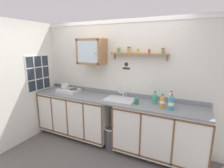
{
  "coord_description": "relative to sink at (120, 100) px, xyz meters",
  "views": [
    {
      "loc": [
        1.36,
        -2.35,
        1.95
      ],
      "look_at": [
        -0.06,
        0.55,
        1.22
      ],
      "focal_mm": 27.47,
      "sensor_mm": 36.0,
      "label": 1
    }
  ],
  "objects": [
    {
      "name": "warning_sign",
      "position": [
        0.01,
        0.24,
        0.61
      ],
      "size": [
        0.17,
        0.01,
        0.22
      ],
      "color": "silver"
    },
    {
      "name": "floor",
      "position": [
        -0.15,
        -0.48,
        -0.95
      ],
      "size": [
        6.39,
        6.39,
        0.0
      ],
      "primitive_type": "plane",
      "color": "#565451",
      "rests_on": "ground"
    },
    {
      "name": "bottle_soda_green_2",
      "position": [
        0.63,
        0.03,
        0.1
      ],
      "size": [
        0.08,
        0.08,
        0.22
      ],
      "color": "#4CB266",
      "rests_on": "countertop"
    },
    {
      "name": "lower_cabinet_run_right",
      "position": [
        0.76,
        -0.04,
        -0.48
      ],
      "size": [
        1.55,
        0.59,
        0.93
      ],
      "color": "black",
      "rests_on": "ground"
    },
    {
      "name": "trash_bin",
      "position": [
        -0.11,
        -0.17,
        -0.73
      ],
      "size": [
        0.26,
        0.26,
        0.43
      ],
      "color": "#4C4C51",
      "rests_on": "ground"
    },
    {
      "name": "bottle_detergent_teal_3",
      "position": [
        0.93,
        -0.15,
        0.12
      ],
      "size": [
        0.08,
        0.08,
        0.26
      ],
      "color": "teal",
      "rests_on": "countertop"
    },
    {
      "name": "mug",
      "position": [
        0.35,
        -0.13,
        0.06
      ],
      "size": [
        0.08,
        0.12,
        0.1
      ],
      "color": "#337259",
      "rests_on": "countertop"
    },
    {
      "name": "wall_cabinet",
      "position": [
        -0.66,
        0.09,
        0.88
      ],
      "size": [
        0.54,
        0.35,
        0.5
      ],
      "color": "#996B42"
    },
    {
      "name": "sink",
      "position": [
        0.0,
        0.0,
        0.0
      ],
      "size": [
        0.55,
        0.45,
        0.4
      ],
      "color": "silver",
      "rests_on": "countertop"
    },
    {
      "name": "bottle_juice_amber_0",
      "position": [
        0.79,
        -0.11,
        0.11
      ],
      "size": [
        0.08,
        0.08,
        0.23
      ],
      "color": "gold",
      "rests_on": "countertop"
    },
    {
      "name": "lower_cabinet_run",
      "position": [
        -1.02,
        -0.04,
        -0.48
      ],
      "size": [
        1.64,
        0.59,
        0.93
      ],
      "color": "black",
      "rests_on": "ground"
    },
    {
      "name": "hot_plate_stove",
      "position": [
        -1.21,
        -0.03,
        0.04
      ],
      "size": [
        0.46,
        0.31,
        0.08
      ],
      "color": "silver",
      "rests_on": "countertop"
    },
    {
      "name": "countertop",
      "position": [
        -0.15,
        -0.04,
        -0.01
      ],
      "size": [
        3.35,
        0.61,
        0.03
      ],
      "primitive_type": "cube",
      "color": "gray",
      "rests_on": "lower_cabinet_run"
    },
    {
      "name": "side_wall_left",
      "position": [
        -1.87,
        -0.71,
        0.26
      ],
      "size": [
        0.05,
        3.53,
        2.43
      ],
      "primitive_type": "cube",
      "color": "silver",
      "rests_on": "ground"
    },
    {
      "name": "window",
      "position": [
        -1.84,
        -0.22,
        0.41
      ],
      "size": [
        0.03,
        0.61,
        0.77
      ],
      "color": "#262D38"
    },
    {
      "name": "bottle_opaque_white_1",
      "position": [
        0.9,
        -0.01,
        0.13
      ],
      "size": [
        0.07,
        0.07,
        0.27
      ],
      "color": "white",
      "rests_on": "countertop"
    },
    {
      "name": "backsplash",
      "position": [
        -0.15,
        0.24,
        0.05
      ],
      "size": [
        3.35,
        0.02,
        0.08
      ],
      "primitive_type": "cube",
      "color": "gray",
      "rests_on": "countertop"
    },
    {
      "name": "spice_shelf",
      "position": [
        0.26,
        0.18,
        0.86
      ],
      "size": [
        1.06,
        0.14,
        0.23
      ],
      "color": "#996B42"
    },
    {
      "name": "back_wall",
      "position": [
        -0.15,
        0.27,
        0.27
      ],
      "size": [
        3.99,
        0.07,
        2.43
      ],
      "color": "silver",
      "rests_on": "ground"
    },
    {
      "name": "saucepan",
      "position": [
        -1.32,
        -0.01,
        0.13
      ],
      "size": [
        0.3,
        0.21,
        0.09
      ],
      "color": "silver",
      "rests_on": "hot_plate_stove"
    }
  ]
}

